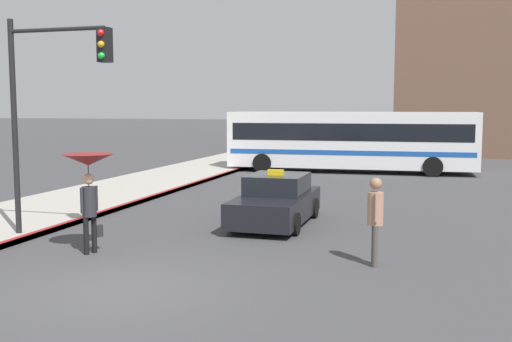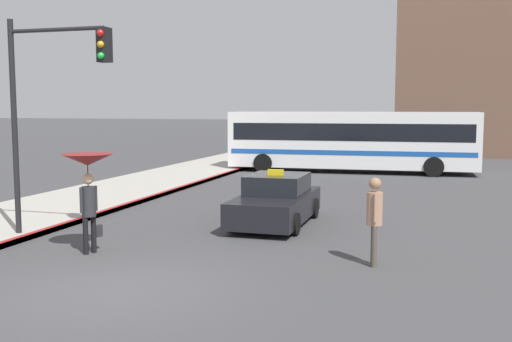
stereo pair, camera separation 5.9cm
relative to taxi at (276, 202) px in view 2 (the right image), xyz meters
The scene contains 6 objects.
ground_plane 6.91m from the taxi, 100.47° to the right, with size 300.00×300.00×0.00m, color #424244.
taxi is the anchor object (origin of this frame).
city_bus 14.54m from the taxi, 89.25° to the left, with size 12.56×3.14×3.08m.
pedestrian_with_umbrella 5.69m from the taxi, 124.96° to the right, with size 1.16×1.16×2.28m.
pedestrian_man 4.94m from the taxi, 50.69° to the right, with size 0.38×0.49×1.87m.
traffic_light 6.73m from the taxi, 141.69° to the right, with size 2.79×0.38×5.46m.
Camera 2 is at (5.50, -9.52, 3.31)m, focal length 42.00 mm.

